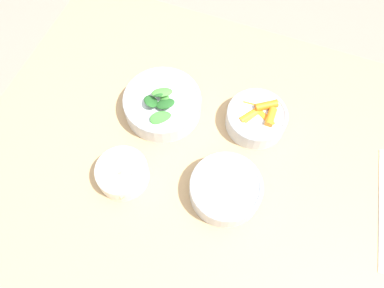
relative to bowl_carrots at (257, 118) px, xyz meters
name	(u,v)px	position (x,y,z in m)	size (l,w,h in m)	color
ground_plane	(184,249)	(0.24, -0.12, -0.77)	(10.00, 10.00, 0.00)	gray
dining_table	(180,202)	(0.24, -0.12, -0.13)	(1.11, 1.09, 0.74)	tan
bowl_carrots	(257,118)	(0.00, 0.00, 0.00)	(0.15, 0.15, 0.07)	silver
bowl_greens	(162,104)	(0.05, -0.24, 0.00)	(0.20, 0.20, 0.09)	silver
bowl_beans_hotdog	(226,189)	(0.21, -0.01, 0.00)	(0.17, 0.17, 0.06)	silver
bowl_cookies	(122,173)	(0.25, -0.25, 0.00)	(0.12, 0.12, 0.05)	silver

